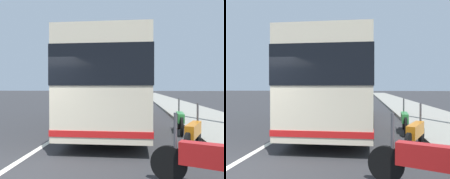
% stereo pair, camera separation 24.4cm
% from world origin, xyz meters
% --- Properties ---
extents(sidewalk_curb, '(110.00, 3.60, 0.14)m').
position_xyz_m(sidewalk_curb, '(10.00, -6.62, 0.07)').
color(sidewalk_curb, gray).
rests_on(sidewalk_curb, ground).
extents(lane_divider_line, '(110.00, 0.16, 0.01)m').
position_xyz_m(lane_divider_line, '(10.00, 0.00, 0.00)').
color(lane_divider_line, silver).
rests_on(lane_divider_line, ground).
extents(coach_bus, '(11.49, 2.73, 3.36)m').
position_xyz_m(coach_bus, '(6.92, -1.93, 1.91)').
color(coach_bus, beige).
rests_on(coach_bus, ground).
extents(motorcycle_nearest_curb, '(0.98, 2.16, 1.29)m').
position_xyz_m(motorcycle_nearest_curb, '(-0.39, -4.08, 0.50)').
color(motorcycle_nearest_curb, black).
rests_on(motorcycle_nearest_curb, ground).
extents(motorcycle_far_end, '(2.13, 0.97, 1.26)m').
position_xyz_m(motorcycle_far_end, '(2.32, -4.35, 0.48)').
color(motorcycle_far_end, black).
rests_on(motorcycle_far_end, ground).
extents(motorcycle_angled, '(2.17, 0.36, 1.29)m').
position_xyz_m(motorcycle_angled, '(4.93, -4.46, 0.48)').
color(motorcycle_angled, black).
rests_on(motorcycle_angled, ground).
extents(car_side_street, '(3.99, 1.98, 1.46)m').
position_xyz_m(car_side_street, '(43.55, 1.46, 0.69)').
color(car_side_street, '#2D7238').
rests_on(car_side_street, ground).
extents(car_ahead_same_lane, '(4.81, 2.08, 1.49)m').
position_xyz_m(car_ahead_same_lane, '(22.59, 2.07, 0.71)').
color(car_ahead_same_lane, navy).
rests_on(car_ahead_same_lane, ground).
extents(car_oncoming, '(4.10, 2.09, 1.55)m').
position_xyz_m(car_oncoming, '(40.36, -2.00, 0.72)').
color(car_oncoming, silver).
rests_on(car_oncoming, ground).
extents(car_far_distant, '(4.15, 2.19, 1.49)m').
position_xyz_m(car_far_distant, '(49.34, 2.23, 0.70)').
color(car_far_distant, '#2D7238').
rests_on(car_far_distant, ground).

